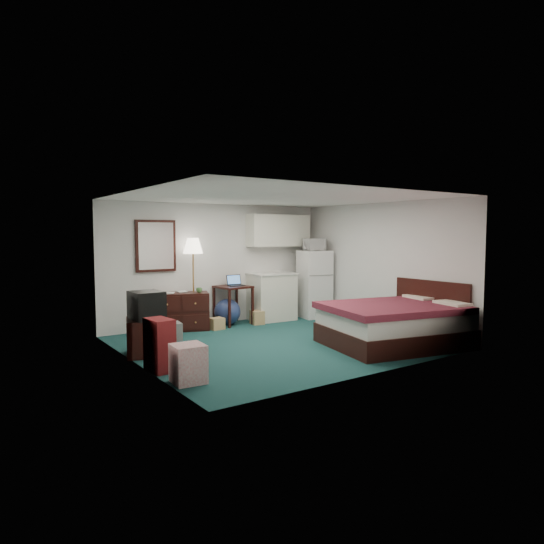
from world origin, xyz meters
TOP-DOWN VIEW (x-y plane):
  - floor at (0.00, 0.00)m, footprint 5.00×4.50m
  - ceiling at (0.00, 0.00)m, footprint 5.00×4.50m
  - walls at (0.00, 0.00)m, footprint 5.01×4.51m
  - mirror at (-1.35, 2.22)m, footprint 0.80×0.06m
  - upper_cabinets at (1.45, 2.08)m, footprint 1.50×0.35m
  - headboard at (2.46, -1.26)m, footprint 0.06×1.56m
  - dresser at (-0.97, 1.98)m, footprint 1.18×0.83m
  - floor_lamp at (-0.67, 2.00)m, footprint 0.44×0.44m
  - desk at (0.19, 1.93)m, footprint 0.69×0.69m
  - exercise_ball at (0.06, 1.93)m, footprint 0.69×0.69m
  - kitchen_counter at (1.14, 1.91)m, footprint 0.95×0.75m
  - fridge at (2.13, 1.64)m, footprint 0.72×0.72m
  - bed at (1.48, -1.26)m, footprint 2.48×2.11m
  - tv_stand at (-2.21, 0.48)m, footprint 0.73×0.76m
  - suitcase at (-2.35, -0.49)m, footprint 0.32×0.47m
  - retail_box at (-2.25, -1.19)m, footprint 0.42×0.42m
  - file_bin at (-1.51, 1.27)m, footprint 0.48×0.39m
  - cardboard_box_a at (-0.35, 1.64)m, footprint 0.29×0.25m
  - cardboard_box_b at (0.61, 1.66)m, footprint 0.28×0.31m
  - laptop at (0.24, 1.89)m, footprint 0.34×0.28m
  - crt_tv at (-2.20, 0.44)m, footprint 0.49×0.52m
  - microwave at (2.08, 1.61)m, footprint 0.57×0.49m
  - book_a at (-1.24, 2.02)m, footprint 0.15×0.09m
  - book_b at (-0.99, 2.06)m, footprint 0.18×0.04m
  - mug at (-0.64, 1.81)m, footprint 0.15×0.14m

SIDE VIEW (x-z plane):
  - floor at x=0.00m, z-range -0.01..0.01m
  - cardboard_box_a at x=-0.35m, z-range 0.00..0.23m
  - cardboard_box_b at x=0.61m, z-range 0.00..0.28m
  - file_bin at x=-1.51m, z-range 0.00..0.31m
  - retail_box at x=-2.25m, z-range 0.00..0.49m
  - exercise_ball at x=0.06m, z-range 0.00..0.54m
  - tv_stand at x=-2.21m, z-range 0.00..0.57m
  - bed at x=1.48m, z-range 0.00..0.70m
  - suitcase at x=-2.35m, z-range 0.00..0.73m
  - dresser at x=-0.97m, z-range 0.00..0.74m
  - desk at x=0.19m, z-range 0.00..0.81m
  - kitchen_counter at x=1.14m, z-range 0.00..1.00m
  - headboard at x=2.46m, z-range 0.05..1.05m
  - fridge at x=2.13m, z-range 0.00..1.51m
  - crt_tv at x=-2.20m, z-range 0.57..1.00m
  - mug at x=-0.64m, z-range 0.74..0.85m
  - book_a at x=-1.24m, z-range 0.74..0.95m
  - book_b at x=-0.99m, z-range 0.74..0.97m
  - floor_lamp at x=-0.67m, z-range 0.00..1.80m
  - laptop at x=0.24m, z-range 0.81..1.02m
  - walls at x=0.00m, z-range 0.00..2.50m
  - mirror at x=-1.35m, z-range 1.15..2.15m
  - microwave at x=2.08m, z-range 1.51..1.84m
  - upper_cabinets at x=1.45m, z-range 1.60..2.30m
  - ceiling at x=0.00m, z-range 2.50..2.50m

